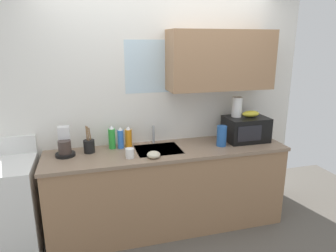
# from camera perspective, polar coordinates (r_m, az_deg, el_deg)

# --- Properties ---
(kitchen_wall_assembly) EXTENTS (3.28, 0.42, 2.50)m
(kitchen_wall_assembly) POSITION_cam_1_polar(r_m,az_deg,el_deg) (3.39, 0.78, 5.06)
(kitchen_wall_assembly) COLOR white
(kitchen_wall_assembly) RESTS_ON ground
(counter_unit) EXTENTS (2.51, 0.63, 0.90)m
(counter_unit) POSITION_cam_1_polar(r_m,az_deg,el_deg) (3.37, -0.03, -11.40)
(counter_unit) COLOR #9E7551
(counter_unit) RESTS_ON ground
(sink_faucet) EXTENTS (0.03, 0.03, 0.19)m
(sink_faucet) POSITION_cam_1_polar(r_m,az_deg,el_deg) (3.36, -2.73, -1.57)
(sink_faucet) COLOR #B2B5BA
(sink_faucet) RESTS_ON counter_unit
(stove_range) EXTENTS (0.60, 0.60, 1.08)m
(stove_range) POSITION_cam_1_polar(r_m,az_deg,el_deg) (3.37, -28.03, -13.39)
(stove_range) COLOR white
(stove_range) RESTS_ON ground
(microwave) EXTENTS (0.46, 0.35, 0.27)m
(microwave) POSITION_cam_1_polar(r_m,az_deg,el_deg) (3.54, 14.25, -0.52)
(microwave) COLOR black
(microwave) RESTS_ON counter_unit
(banana_bunch) EXTENTS (0.20, 0.11, 0.07)m
(banana_bunch) POSITION_cam_1_polar(r_m,az_deg,el_deg) (3.53, 15.14, 2.20)
(banana_bunch) COLOR gold
(banana_bunch) RESTS_ON microwave
(paper_towel_roll) EXTENTS (0.11, 0.11, 0.22)m
(paper_towel_roll) POSITION_cam_1_polar(r_m,az_deg,el_deg) (3.48, 12.68, 3.46)
(paper_towel_roll) COLOR white
(paper_towel_roll) RESTS_ON microwave
(coffee_maker) EXTENTS (0.19, 0.21, 0.28)m
(coffee_maker) POSITION_cam_1_polar(r_m,az_deg,el_deg) (3.17, -18.65, -3.35)
(coffee_maker) COLOR black
(coffee_maker) RESTS_ON counter_unit
(dish_soap_bottle_orange) EXTENTS (0.07, 0.07, 0.22)m
(dish_soap_bottle_orange) POSITION_cam_1_polar(r_m,az_deg,el_deg) (3.28, -7.36, -2.04)
(dish_soap_bottle_orange) COLOR orange
(dish_soap_bottle_orange) RESTS_ON counter_unit
(dish_soap_bottle_blue) EXTENTS (0.06, 0.06, 0.23)m
(dish_soap_bottle_blue) POSITION_cam_1_polar(r_m,az_deg,el_deg) (3.23, -8.81, -2.26)
(dish_soap_bottle_blue) COLOR blue
(dish_soap_bottle_blue) RESTS_ON counter_unit
(dish_soap_bottle_green) EXTENTS (0.07, 0.07, 0.25)m
(dish_soap_bottle_green) POSITION_cam_1_polar(r_m,az_deg,el_deg) (3.24, -10.39, -2.17)
(dish_soap_bottle_green) COLOR green
(dish_soap_bottle_green) RESTS_ON counter_unit
(cereal_canister) EXTENTS (0.10, 0.10, 0.22)m
(cereal_canister) POSITION_cam_1_polar(r_m,az_deg,el_deg) (3.31, 9.94, -1.83)
(cereal_canister) COLOR #2659A5
(cereal_canister) RESTS_ON counter_unit
(mug_white) EXTENTS (0.08, 0.08, 0.09)m
(mug_white) POSITION_cam_1_polar(r_m,az_deg,el_deg) (2.97, -7.11, -5.05)
(mug_white) COLOR white
(mug_white) RESTS_ON counter_unit
(utensil_crock) EXTENTS (0.11, 0.11, 0.28)m
(utensil_crock) POSITION_cam_1_polar(r_m,az_deg,el_deg) (3.18, -14.45, -3.58)
(utensil_crock) COLOR black
(utensil_crock) RESTS_ON counter_unit
(small_bowl) EXTENTS (0.13, 0.13, 0.06)m
(small_bowl) POSITION_cam_1_polar(r_m,az_deg,el_deg) (2.96, -2.70, -5.34)
(small_bowl) COLOR beige
(small_bowl) RESTS_ON counter_unit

